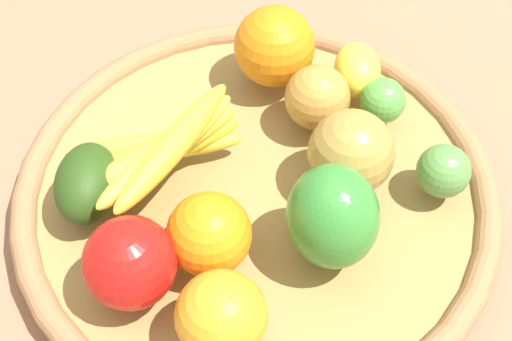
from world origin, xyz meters
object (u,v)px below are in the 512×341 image
orange_0 (221,316)px  lime_0 (383,100)px  bell_pepper (333,216)px  apple_0 (317,98)px  avocado (87,183)px  lime_1 (444,171)px  apple_2 (130,263)px  orange_1 (275,46)px  apple_1 (351,153)px  orange_2 (209,234)px  banana_bunch (162,149)px  lemon_0 (357,70)px

orange_0 → lime_0: bearing=-159.0°
bell_pepper → apple_0: bearing=167.5°
orange_0 → avocado: (0.02, -0.18, -0.01)m
orange_0 → bell_pepper: bell_pepper is taller
lime_1 → bell_pepper: bell_pepper is taller
apple_0 → bell_pepper: (0.09, 0.12, 0.02)m
apple_2 → orange_1: bearing=-152.4°
lime_1 → orange_1: orange_1 is taller
apple_1 → lime_0: size_ratio=1.74×
avocado → orange_2: orange_2 is taller
banana_bunch → avocado: 0.07m
apple_0 → banana_bunch: bearing=-11.6°
banana_bunch → orange_2: banana_bunch is taller
apple_2 → orange_0: bearing=111.8°
avocado → lime_0: avocado is taller
orange_0 → lime_0: size_ratio=1.61×
avocado → apple_1: bearing=149.6°
orange_2 → apple_1: 0.15m
apple_1 → orange_1: bearing=-100.5°
apple_1 → orange_2: bearing=-2.5°
orange_2 → lemon_0: 0.25m
apple_1 → lemon_0: apple_1 is taller
lime_1 → apple_0: bearing=-73.7°
avocado → apple_0: bearing=168.8°
orange_2 → lime_0: (-0.23, -0.03, -0.01)m
banana_bunch → lime_0: bearing=162.4°
apple_0 → orange_0: bearing=33.1°
orange_2 → lemon_0: orange_2 is taller
apple_1 → apple_2: apple_1 is taller
apple_0 → lemon_0: 0.06m
orange_0 → bell_pepper: size_ratio=0.76×
apple_0 → orange_0: size_ratio=0.88×
bell_pepper → orange_1: bell_pepper is taller
avocado → orange_1: orange_1 is taller
apple_0 → orange_0: orange_0 is taller
banana_bunch → orange_2: (0.02, 0.10, -0.00)m
lemon_0 → orange_2: bearing=18.7°
orange_2 → lime_0: size_ratio=1.59×
apple_2 → bell_pepper: bearing=156.6°
avocado → orange_1: (-0.23, -0.03, 0.01)m
avocado → orange_1: 0.23m
lime_0 → avocado: bearing=-15.8°
banana_bunch → orange_0: same height
apple_1 → avocado: bearing=-30.4°
apple_1 → lime_0: bearing=-152.7°
orange_2 → banana_bunch: bearing=-99.8°
apple_1 → orange_1: orange_1 is taller
bell_pepper → orange_1: bearing=177.8°
avocado → apple_1: size_ratio=1.04×
orange_0 → orange_2: (-0.04, -0.07, -0.00)m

